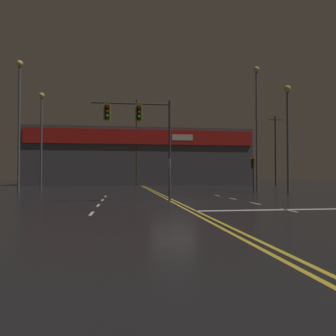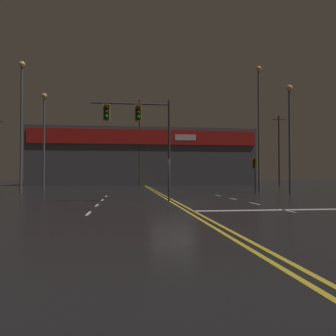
% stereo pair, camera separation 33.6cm
% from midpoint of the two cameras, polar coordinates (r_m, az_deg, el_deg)
% --- Properties ---
extents(ground_plane, '(200.00, 200.00, 0.00)m').
position_cam_midpoint_polar(ground_plane, '(18.94, 0.54, -5.88)').
color(ground_plane, black).
extents(road_markings, '(12.36, 60.00, 0.01)m').
position_cam_midpoint_polar(road_markings, '(18.21, 3.14, -6.05)').
color(road_markings, gold).
rests_on(road_markings, ground).
extents(traffic_signal_median, '(4.64, 0.36, 5.97)m').
position_cam_midpoint_polar(traffic_signal_median, '(19.42, -5.61, 7.73)').
color(traffic_signal_median, '#38383D').
rests_on(traffic_signal_median, ground).
extents(traffic_signal_corner_northeast, '(0.42, 0.36, 3.12)m').
position_cam_midpoint_polar(traffic_signal_corner_northeast, '(30.43, 14.28, 0.17)').
color(traffic_signal_corner_northeast, '#38383D').
rests_on(traffic_signal_corner_northeast, ground).
extents(streetlight_median_approach, '(0.56, 0.56, 9.97)m').
position_cam_midpoint_polar(streetlight_median_approach, '(35.95, -21.43, 6.45)').
color(streetlight_median_approach, '#59595E').
rests_on(streetlight_median_approach, ground).
extents(streetlight_far_left, '(0.56, 0.56, 12.37)m').
position_cam_midpoint_polar(streetlight_far_left, '(33.99, 14.91, 9.06)').
color(streetlight_far_left, '#59595E').
rests_on(streetlight_far_left, ground).
extents(streetlight_far_right, '(0.56, 0.56, 11.44)m').
position_cam_midpoint_polar(streetlight_far_right, '(31.31, -24.77, 9.11)').
color(streetlight_far_right, '#59595E').
rests_on(streetlight_far_right, ground).
extents(streetlight_far_median, '(0.56, 0.56, 9.21)m').
position_cam_midpoint_polar(streetlight_far_median, '(29.80, 19.82, 7.22)').
color(streetlight_far_median, '#59595E').
rests_on(streetlight_far_median, ground).
extents(building_backdrop, '(34.84, 10.23, 8.87)m').
position_cam_midpoint_polar(building_backdrop, '(54.16, -5.00, 1.78)').
color(building_backdrop, '#4C4C51').
rests_on(building_backdrop, ground).
extents(utility_pole_row, '(44.91, 0.26, 12.93)m').
position_cam_midpoint_polar(utility_pole_row, '(49.43, -4.33, 3.77)').
color(utility_pole_row, '#4C3828').
rests_on(utility_pole_row, ground).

